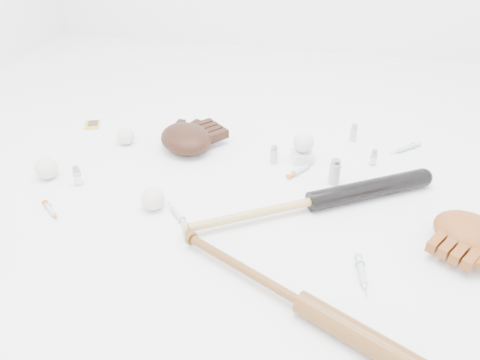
% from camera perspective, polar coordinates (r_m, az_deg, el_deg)
% --- Properties ---
extents(bat_dark, '(0.77, 0.52, 0.06)m').
position_cam_1_polar(bat_dark, '(1.48, 8.81, -2.58)').
color(bat_dark, black).
rests_on(bat_dark, ground).
extents(bat_wood, '(0.74, 0.41, 0.06)m').
position_cam_1_polar(bat_wood, '(1.17, 7.58, -14.63)').
color(bat_wood, brown).
rests_on(bat_wood, ground).
extents(glove_dark, '(0.37, 0.37, 0.09)m').
position_cam_1_polar(glove_dark, '(1.78, -6.60, 5.07)').
color(glove_dark, black).
rests_on(glove_dark, ground).
extents(glove_tan, '(0.33, 0.33, 0.09)m').
position_cam_1_polar(glove_tan, '(1.47, 26.19, -5.77)').
color(glove_tan, brown).
rests_on(glove_tan, ground).
extents(trading_card, '(0.09, 0.10, 0.00)m').
position_cam_1_polar(trading_card, '(2.06, -17.59, 6.44)').
color(trading_card, gold).
rests_on(trading_card, ground).
extents(pedestal, '(0.09, 0.09, 0.04)m').
position_cam_1_polar(pedestal, '(1.73, 7.64, 2.91)').
color(pedestal, white).
rests_on(pedestal, ground).
extents(baseball_on_pedestal, '(0.08, 0.08, 0.08)m').
position_cam_1_polar(baseball_on_pedestal, '(1.70, 7.78, 4.58)').
color(baseball_on_pedestal, silver).
rests_on(baseball_on_pedestal, pedestal).
extents(baseball_left, '(0.08, 0.08, 0.08)m').
position_cam_1_polar(baseball_left, '(1.74, -22.52, 1.33)').
color(baseball_left, silver).
rests_on(baseball_left, ground).
extents(baseball_upper, '(0.07, 0.07, 0.07)m').
position_cam_1_polar(baseball_upper, '(1.87, -13.78, 5.24)').
color(baseball_upper, silver).
rests_on(baseball_upper, ground).
extents(baseball_mid, '(0.08, 0.08, 0.08)m').
position_cam_1_polar(baseball_mid, '(1.48, -10.59, -2.25)').
color(baseball_mid, silver).
rests_on(baseball_mid, ground).
extents(syringe_0, '(0.12, 0.10, 0.02)m').
position_cam_1_polar(syringe_0, '(1.57, -22.04, -3.48)').
color(syringe_0, '#ADBCC6').
rests_on(syringe_0, ground).
extents(syringe_1, '(0.12, 0.13, 0.02)m').
position_cam_1_polar(syringe_1, '(1.46, -7.65, -4.13)').
color(syringe_1, '#ADBCC6').
rests_on(syringe_1, ground).
extents(syringe_2, '(0.11, 0.14, 0.02)m').
position_cam_1_polar(syringe_2, '(1.66, 7.43, 1.20)').
color(syringe_2, '#ADBCC6').
rests_on(syringe_2, ground).
extents(syringe_3, '(0.05, 0.16, 0.02)m').
position_cam_1_polar(syringe_3, '(1.29, 14.66, -11.05)').
color(syringe_3, '#ADBCC6').
rests_on(syringe_3, ground).
extents(syringe_4, '(0.15, 0.13, 0.02)m').
position_cam_1_polar(syringe_4, '(1.89, 19.56, 3.70)').
color(syringe_4, '#ADBCC6').
rests_on(syringe_4, ground).
extents(vial_0, '(0.03, 0.03, 0.07)m').
position_cam_1_polar(vial_0, '(1.89, 13.68, 5.64)').
color(vial_0, '#AAB4BB').
rests_on(vial_0, ground).
extents(vial_1, '(0.02, 0.02, 0.06)m').
position_cam_1_polar(vial_1, '(1.75, 15.98, 2.67)').
color(vial_1, '#AAB4BB').
rests_on(vial_1, ground).
extents(vial_2, '(0.03, 0.03, 0.07)m').
position_cam_1_polar(vial_2, '(1.70, 4.17, 3.12)').
color(vial_2, '#AAB4BB').
rests_on(vial_2, ground).
extents(vial_3, '(0.04, 0.04, 0.09)m').
position_cam_1_polar(vial_3, '(1.61, 11.47, 1.03)').
color(vial_3, '#AAB4BB').
rests_on(vial_3, ground).
extents(vial_4, '(0.03, 0.03, 0.07)m').
position_cam_1_polar(vial_4, '(1.66, -19.20, 0.49)').
color(vial_4, '#AAB4BB').
rests_on(vial_4, ground).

